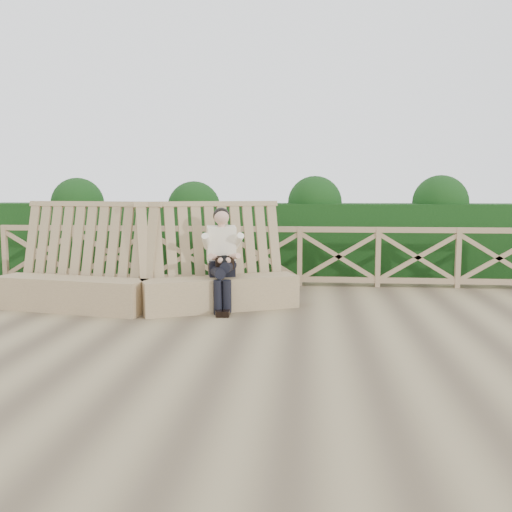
{
  "coord_description": "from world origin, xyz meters",
  "views": [
    {
      "loc": [
        0.86,
        -7.02,
        1.75
      ],
      "look_at": [
        0.19,
        0.4,
        0.9
      ],
      "focal_mm": 40.0,
      "sensor_mm": 36.0,
      "label": 1
    }
  ],
  "objects": [
    {
      "name": "hedge",
      "position": [
        0.0,
        4.7,
        0.75
      ],
      "size": [
        12.0,
        1.2,
        1.5
      ],
      "primitive_type": "cube",
      "color": "black",
      "rests_on": "ground"
    },
    {
      "name": "woman",
      "position": [
        -0.4,
        1.25,
        0.81
      ],
      "size": [
        0.52,
        0.95,
        1.51
      ],
      "rotation": [
        0.0,
        0.0,
        0.25
      ],
      "color": "black",
      "rests_on": "ground"
    },
    {
      "name": "ground",
      "position": [
        0.0,
        0.0,
        0.0
      ],
      "size": [
        60.0,
        60.0,
        0.0
      ],
      "primitive_type": "plane",
      "color": "brown",
      "rests_on": "ground"
    },
    {
      "name": "bench",
      "position": [
        -1.51,
        1.16,
        0.41
      ],
      "size": [
        4.51,
        1.67,
        1.62
      ],
      "rotation": [
        0.0,
        0.0,
        0.07
      ],
      "color": "#8A714E",
      "rests_on": "ground"
    },
    {
      "name": "guardrail",
      "position": [
        0.0,
        3.5,
        0.55
      ],
      "size": [
        10.1,
        0.09,
        1.1
      ],
      "color": "olive",
      "rests_on": "ground"
    }
  ]
}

